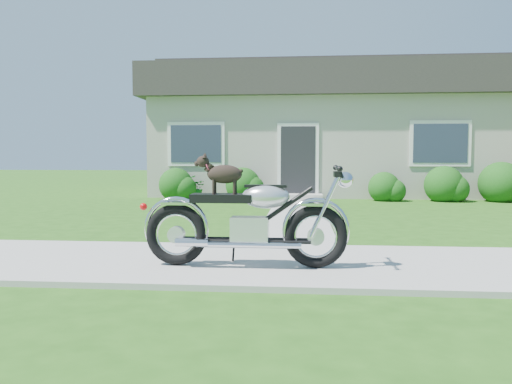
{
  "coord_description": "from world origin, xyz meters",
  "views": [
    {
      "loc": [
        -1.44,
        -5.56,
        1.21
      ],
      "look_at": [
        -2.02,
        1.0,
        0.75
      ],
      "focal_mm": 35.0,
      "sensor_mm": 36.0,
      "label": 1
    }
  ],
  "objects_px": {
    "potted_plant_left": "(195,188)",
    "house": "(342,130)",
    "motorcycle_with_dog": "(249,219)",
    "potted_plant_right": "(385,188)"
  },
  "relations": [
    {
      "from": "potted_plant_left",
      "to": "potted_plant_right",
      "type": "height_order",
      "value": "potted_plant_right"
    },
    {
      "from": "house",
      "to": "motorcycle_with_dog",
      "type": "bearing_deg",
      "value": -99.12
    },
    {
      "from": "house",
      "to": "potted_plant_right",
      "type": "bearing_deg",
      "value": -75.03
    },
    {
      "from": "potted_plant_left",
      "to": "potted_plant_right",
      "type": "xyz_separation_m",
      "value": [
        5.38,
        0.0,
        0.02
      ]
    },
    {
      "from": "potted_plant_left",
      "to": "house",
      "type": "bearing_deg",
      "value": 37.69
    },
    {
      "from": "motorcycle_with_dog",
      "to": "potted_plant_right",
      "type": "bearing_deg",
      "value": 72.1
    },
    {
      "from": "house",
      "to": "potted_plant_right",
      "type": "relative_size",
      "value": 17.37
    },
    {
      "from": "house",
      "to": "motorcycle_with_dog",
      "type": "distance_m",
      "value": 12.57
    },
    {
      "from": "potted_plant_right",
      "to": "house",
      "type": "bearing_deg",
      "value": 104.97
    },
    {
      "from": "potted_plant_left",
      "to": "potted_plant_right",
      "type": "distance_m",
      "value": 5.38
    }
  ]
}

